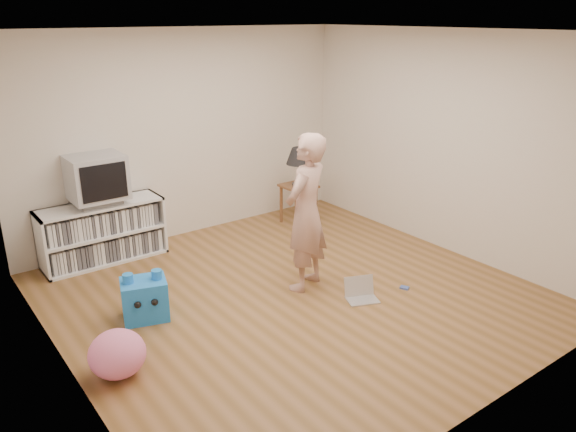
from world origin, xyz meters
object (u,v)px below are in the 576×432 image
(person, at_px, (306,213))
(laptop, at_px, (361,293))
(media_unit, at_px, (102,232))
(table_lamp, at_px, (299,157))
(plush_pink, at_px, (117,354))
(dvd_deck, at_px, (99,201))
(side_table, at_px, (299,194))
(plush_blue, at_px, (145,299))
(crt_tv, at_px, (96,177))

(person, relative_size, laptop, 4.31)
(media_unit, relative_size, table_lamp, 2.72)
(person, xyz_separation_m, plush_pink, (-2.18, -0.33, -0.63))
(dvd_deck, height_order, side_table, dvd_deck)
(table_lamp, height_order, plush_pink, table_lamp)
(table_lamp, bearing_deg, side_table, 0.00)
(side_table, xyz_separation_m, plush_blue, (-2.75, -1.18, -0.21))
(crt_tv, distance_m, side_table, 2.69)
(plush_pink, bearing_deg, person, 8.75)
(media_unit, bearing_deg, laptop, -54.94)
(side_table, relative_size, plush_pink, 1.21)
(crt_tv, height_order, table_lamp, crt_tv)
(media_unit, bearing_deg, side_table, -8.47)
(media_unit, relative_size, side_table, 2.55)
(crt_tv, height_order, person, person)
(side_table, height_order, plush_pink, side_table)
(side_table, xyz_separation_m, laptop, (-0.83, -2.12, -0.36))
(dvd_deck, height_order, table_lamp, table_lamp)
(side_table, height_order, person, person)
(crt_tv, relative_size, laptop, 1.56)
(person, height_order, plush_pink, person)
(dvd_deck, xyz_separation_m, plush_blue, (-0.16, -1.55, -0.53))
(plush_blue, xyz_separation_m, plush_pink, (-0.54, -0.72, -0.01))
(media_unit, xyz_separation_m, person, (1.48, -1.95, 0.48))
(side_table, bearing_deg, plush_blue, -156.84)
(person, height_order, plush_blue, person)
(media_unit, distance_m, person, 2.49)
(media_unit, distance_m, side_table, 2.62)
(side_table, height_order, laptop, side_table)
(side_table, height_order, plush_blue, side_table)
(dvd_deck, distance_m, table_lamp, 2.63)
(laptop, bearing_deg, media_unit, 147.50)
(dvd_deck, relative_size, crt_tv, 0.75)
(crt_tv, xyz_separation_m, plush_blue, (-0.16, -1.54, -0.82))
(person, distance_m, plush_pink, 2.29)
(plush_blue, bearing_deg, laptop, -8.66)
(crt_tv, height_order, plush_blue, crt_tv)
(dvd_deck, relative_size, person, 0.27)
(laptop, distance_m, plush_blue, 2.14)
(media_unit, height_order, plush_pink, media_unit)
(media_unit, height_order, person, person)
(crt_tv, bearing_deg, person, -52.54)
(media_unit, xyz_separation_m, laptop, (1.76, -2.50, -0.29))
(table_lamp, xyz_separation_m, laptop, (-0.83, -2.12, -0.88))
(crt_tv, height_order, plush_pink, crt_tv)
(side_table, distance_m, laptop, 2.30)
(media_unit, xyz_separation_m, dvd_deck, (0.00, -0.02, 0.39))
(side_table, relative_size, table_lamp, 1.07)
(dvd_deck, height_order, person, person)
(person, height_order, laptop, person)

